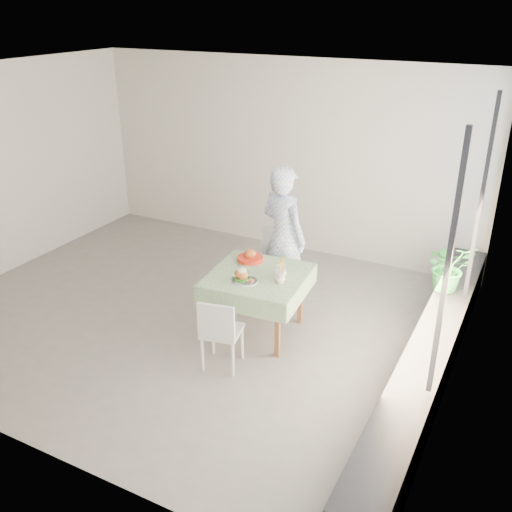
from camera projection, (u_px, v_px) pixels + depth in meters
The scene contains 16 objects.
floor at pixel (193, 316), 6.92m from camera, with size 6.00×6.00×0.00m, color slate.
ceiling at pixel (180, 76), 5.76m from camera, with size 6.00×6.00×0.00m, color white.
wall_back at pixel (282, 156), 8.36m from camera, with size 6.00×0.02×2.80m, color silver.
wall_front at pixel (3, 304), 4.32m from camera, with size 6.00×0.02×2.80m, color silver.
wall_right at pixel (468, 259), 5.08m from camera, with size 0.02×5.00×2.80m, color silver.
window_pane at pixel (469, 232), 4.99m from camera, with size 0.01×4.80×2.18m, color #D1E0F9.
window_ledge at pixel (429, 360), 5.64m from camera, with size 0.40×4.80×0.50m, color black.
cafe_table at pixel (258, 297), 6.40m from camera, with size 1.13×1.13×0.74m.
chair_far at pixel (279, 279), 7.19m from camera, with size 0.59×0.59×0.93m.
chair_near at pixel (222, 345), 5.89m from camera, with size 0.45×0.45×0.81m.
diner at pixel (283, 237), 6.88m from camera, with size 0.65×0.43×1.78m, color #8BA7DE.
main_dish at pixel (243, 277), 6.11m from camera, with size 0.30×0.30×0.15m.
juice_cup_orange at pixel (282, 272), 6.19m from camera, with size 0.10×0.10×0.29m.
juice_cup_lemonade at pixel (280, 277), 6.06m from camera, with size 0.11×0.11×0.30m.
second_dish at pixel (250, 257), 6.59m from camera, with size 0.30×0.30×0.14m.
potted_plant at pixel (449, 267), 6.36m from camera, with size 0.52×0.45×0.57m, color #297B34.
Camera 1 is at (3.45, -4.97, 3.52)m, focal length 40.00 mm.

